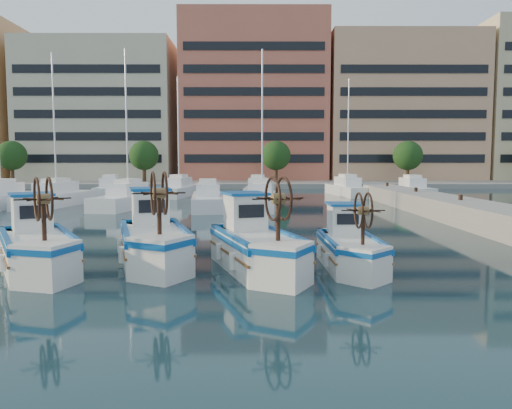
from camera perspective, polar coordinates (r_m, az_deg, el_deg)
name	(u,v)px	position (r m, az deg, el deg)	size (l,w,h in m)	color
ground	(219,276)	(15.16, -4.23, -8.18)	(300.00, 300.00, 0.00)	#183840
waterfront	(306,112)	(80.54, 5.74, 10.42)	(180.00, 40.00, 25.60)	gray
yacht_marina	(200,196)	(42.47, -6.46, 1.02)	(35.96, 22.76, 11.50)	white
fishing_boat_a	(37,244)	(17.31, -23.77, -4.14)	(3.99, 4.98, 3.02)	white
fishing_boat_b	(154,237)	(17.25, -11.63, -3.71)	(3.33, 5.21, 3.16)	white
fishing_boat_c	(255,243)	(15.96, -0.08, -4.43)	(3.30, 5.02, 3.04)	white
fishing_boat_d	(350,246)	(16.52, 10.66, -4.66)	(1.75, 4.13, 2.56)	white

